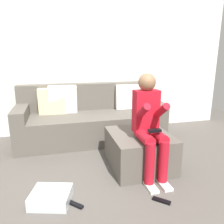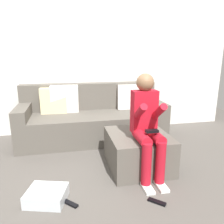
# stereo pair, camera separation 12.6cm
# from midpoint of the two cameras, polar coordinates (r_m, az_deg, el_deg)

# --- Properties ---
(ground_plane) EXTENTS (7.49, 7.49, 0.00)m
(ground_plane) POSITION_cam_midpoint_polar(r_m,az_deg,el_deg) (2.51, -4.54, -19.36)
(ground_plane) COLOR #544F49
(wall_back) EXTENTS (5.76, 0.10, 2.49)m
(wall_back) POSITION_cam_midpoint_polar(r_m,az_deg,el_deg) (4.08, -9.87, 12.17)
(wall_back) COLOR silver
(wall_back) RESTS_ON ground_plane
(couch_sectional) EXTENTS (2.38, 0.94, 0.92)m
(couch_sectional) POSITION_cam_midpoint_polar(r_m,az_deg,el_deg) (3.80, -6.69, -1.60)
(couch_sectional) COLOR #59544C
(couch_sectional) RESTS_ON ground_plane
(ottoman) EXTENTS (0.74, 0.80, 0.44)m
(ottoman) POSITION_cam_midpoint_polar(r_m,az_deg,el_deg) (2.87, 5.83, -9.79)
(ottoman) COLOR #59544C
(ottoman) RESTS_ON ground_plane
(person_seated) EXTENTS (0.29, 0.62, 1.20)m
(person_seated) POSITION_cam_midpoint_polar(r_m,az_deg,el_deg) (2.54, 8.30, -2.77)
(person_seated) COLOR red
(person_seated) RESTS_ON ground_plane
(storage_bin) EXTENTS (0.44, 0.40, 0.12)m
(storage_bin) POSITION_cam_midpoint_polar(r_m,az_deg,el_deg) (2.38, -17.10, -20.35)
(storage_bin) COLOR silver
(storage_bin) RESTS_ON ground_plane
(remote_near_ottoman) EXTENTS (0.16, 0.16, 0.02)m
(remote_near_ottoman) POSITION_cam_midpoint_polar(r_m,az_deg,el_deg) (2.37, 11.14, -21.65)
(remote_near_ottoman) COLOR black
(remote_near_ottoman) RESTS_ON ground_plane
(remote_by_storage_bin) EXTENTS (0.16, 0.16, 0.02)m
(remote_by_storage_bin) POSITION_cam_midpoint_polar(r_m,az_deg,el_deg) (2.33, -11.20, -22.49)
(remote_by_storage_bin) COLOR black
(remote_by_storage_bin) RESTS_ON ground_plane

